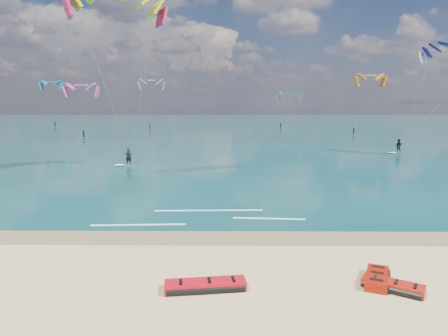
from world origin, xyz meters
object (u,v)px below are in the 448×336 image
at_px(packed_kite_right, 377,283).
at_px(kitesurfer_main, 122,76).
at_px(packed_kite_mid, 392,290).
at_px(packed_kite_left, 205,290).
at_px(kitesurfer_far, 428,93).

height_order(packed_kite_right, kitesurfer_main, kitesurfer_main).
xyz_separation_m(packed_kite_mid, kitesurfer_main, (-16.53, 25.97, 9.45)).
bearing_deg(kitesurfer_main, packed_kite_left, -111.91).
bearing_deg(packed_kite_left, kitesurfer_far, 47.49).
height_order(packed_kite_right, kitesurfer_far, kitesurfer_far).
relative_size(packed_kite_left, packed_kite_right, 1.46).
height_order(packed_kite_mid, packed_kite_right, packed_kite_right).
height_order(packed_kite_left, packed_kite_right, packed_kite_right).
distance_m(packed_kite_left, packed_kite_mid, 7.01).
relative_size(packed_kite_right, kitesurfer_main, 0.12).
relative_size(packed_kite_left, packed_kite_mid, 1.37).
bearing_deg(packed_kite_mid, kitesurfer_main, 154.53).
bearing_deg(kitesurfer_main, packed_kite_right, -99.51).
bearing_deg(packed_kite_mid, packed_kite_left, -147.67).
bearing_deg(packed_kite_left, packed_kite_right, -2.24).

